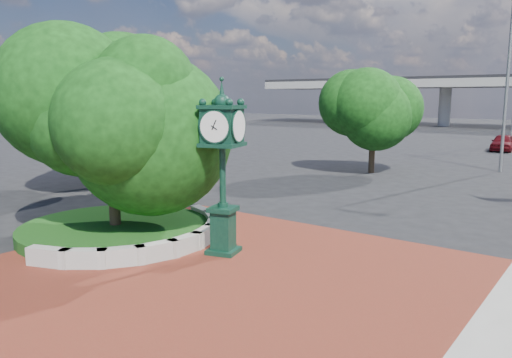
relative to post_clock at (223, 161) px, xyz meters
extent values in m
plane|color=black|center=(0.91, -0.66, -2.74)|extent=(200.00, 200.00, 0.00)
cube|color=maroon|center=(0.91, -1.66, -2.72)|extent=(12.00, 12.00, 0.04)
cube|color=#9E9B93|center=(-2.99, -3.67, -2.47)|extent=(1.29, 0.76, 0.54)
cube|color=#9E9B93|center=(-2.14, -3.20, -2.47)|extent=(1.20, 1.04, 0.54)
cube|color=#9E9B93|center=(-1.47, -2.50, -2.47)|extent=(1.00, 1.22, 0.54)
cube|color=#9E9B93|center=(-1.04, -1.63, -2.47)|extent=(0.71, 1.30, 0.54)
cube|color=#9E9B93|center=(-0.89, -0.66, -2.47)|extent=(0.35, 1.25, 0.54)
cube|color=#9E9B93|center=(-1.04, 0.30, -2.47)|extent=(0.71, 1.30, 0.54)
cube|color=#9E9B93|center=(-1.47, 1.17, -2.47)|extent=(1.00, 1.22, 0.54)
cube|color=#9E9B93|center=(-2.14, 1.87, -2.47)|extent=(1.20, 1.04, 0.54)
cube|color=#9E9B93|center=(-2.99, 2.34, -2.47)|extent=(1.29, 0.76, 0.54)
cylinder|color=#133F12|center=(-4.09, -0.66, -2.54)|extent=(6.10, 6.10, 0.40)
cylinder|color=#9E9B93|center=(-34.09, 69.34, 0.26)|extent=(1.80, 1.80, 6.00)
cylinder|color=#9E9B93|center=(-14.09, 69.34, 0.26)|extent=(1.80, 1.80, 6.00)
cylinder|color=#38281C|center=(-4.09, -0.66, -1.65)|extent=(0.36, 0.36, 2.17)
sphere|color=#10350E|center=(-4.09, -0.66, 0.99)|extent=(5.20, 5.20, 5.20)
cylinder|color=#38281C|center=(-12.09, 4.34, -1.51)|extent=(0.36, 0.36, 2.45)
sphere|color=#10350E|center=(-12.09, 4.34, 1.39)|extent=(5.60, 5.60, 5.60)
cylinder|color=#38281C|center=(-3.09, 17.34, -1.78)|extent=(0.36, 0.36, 1.92)
sphere|color=#10350E|center=(-3.09, 17.34, 0.51)|extent=(4.40, 4.40, 4.40)
cube|color=black|center=(0.00, 0.00, -2.65)|extent=(1.04, 1.04, 0.17)
cube|color=black|center=(0.00, 0.00, -2.00)|extent=(0.71, 0.71, 1.15)
cube|color=black|center=(0.00, 0.00, -1.40)|extent=(0.91, 0.91, 0.13)
cylinder|color=black|center=(0.00, 0.00, -0.44)|extent=(0.18, 0.18, 1.78)
cube|color=black|center=(0.00, 0.00, 0.99)|extent=(1.17, 1.17, 0.94)
cylinder|color=white|center=(0.14, -0.47, 0.99)|extent=(0.82, 0.29, 0.84)
cylinder|color=white|center=(-0.14, 0.47, 0.99)|extent=(0.82, 0.29, 0.84)
cylinder|color=white|center=(-0.47, -0.14, 0.99)|extent=(0.29, 0.82, 0.84)
cylinder|color=white|center=(0.47, 0.14, 0.99)|extent=(0.29, 0.82, 0.84)
sphere|color=black|center=(0.00, 0.00, 1.64)|extent=(0.46, 0.46, 0.46)
cone|color=black|center=(0.00, 0.00, 1.98)|extent=(0.19, 0.19, 0.52)
imported|color=#500B11|center=(0.72, 35.43, -2.03)|extent=(2.01, 4.27, 1.41)
cylinder|color=slate|center=(3.06, 22.44, 2.43)|extent=(0.18, 0.18, 10.34)
camera|label=1|loc=(9.12, -10.63, 1.79)|focal=35.00mm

